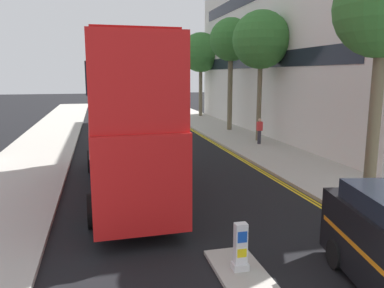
# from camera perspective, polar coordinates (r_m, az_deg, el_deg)

# --- Properties ---
(sidewalk_right) EXTENTS (4.00, 80.00, 0.14)m
(sidewalk_right) POSITION_cam_1_polar(r_m,az_deg,el_deg) (21.89, 12.25, -1.49)
(sidewalk_right) COLOR #ADA89E
(sidewalk_right) RESTS_ON ground
(sidewalk_left) EXTENTS (4.00, 80.00, 0.14)m
(sidewalk_left) POSITION_cam_1_polar(r_m,az_deg,el_deg) (20.05, -23.50, -3.21)
(sidewalk_left) COLOR #ADA89E
(sidewalk_left) RESTS_ON ground
(kerb_line_outer) EXTENTS (0.10, 56.00, 0.01)m
(kerb_line_outer) POSITION_cam_1_polar(r_m,az_deg,el_deg) (19.28, 9.20, -3.19)
(kerb_line_outer) COLOR yellow
(kerb_line_outer) RESTS_ON ground
(kerb_line_inner) EXTENTS (0.10, 56.00, 0.01)m
(kerb_line_inner) POSITION_cam_1_polar(r_m,az_deg,el_deg) (19.22, 8.76, -3.22)
(kerb_line_inner) COLOR yellow
(kerb_line_inner) RESTS_ON ground
(traffic_island) EXTENTS (1.10, 2.20, 0.10)m
(traffic_island) POSITION_cam_1_polar(r_m,az_deg,el_deg) (9.26, 7.16, -18.34)
(traffic_island) COLOR #ADA89E
(traffic_island) RESTS_ON ground
(keep_left_bollard) EXTENTS (0.36, 0.28, 1.11)m
(keep_left_bollard) POSITION_cam_1_polar(r_m,az_deg,el_deg) (9.00, 7.25, -15.23)
(keep_left_bollard) COLOR silver
(keep_left_bollard) RESTS_ON traffic_island
(double_decker_bus_away) EXTENTS (2.98, 10.86, 5.64)m
(double_decker_bus_away) POSITION_cam_1_polar(r_m,az_deg,el_deg) (14.58, -10.29, 4.48)
(double_decker_bus_away) COLOR red
(double_decker_bus_away) RESTS_ON ground
(pedestrian_far) EXTENTS (0.34, 0.22, 1.62)m
(pedestrian_far) POSITION_cam_1_polar(r_m,az_deg,el_deg) (24.39, 10.04, 1.98)
(pedestrian_far) COLOR #2D2D38
(pedestrian_far) RESTS_ON sidewalk_right
(street_tree_near) EXTENTS (3.28, 3.28, 8.60)m
(street_tree_near) POSITION_cam_1_polar(r_m,az_deg,el_deg) (30.42, 5.82, 15.08)
(street_tree_near) COLOR #6B6047
(street_tree_near) RESTS_ON sidewalk_right
(street_tree_mid) EXTENTS (4.03, 4.03, 8.57)m
(street_tree_mid) POSITION_cam_1_polar(r_m,az_deg,el_deg) (40.45, 1.31, 13.46)
(street_tree_mid) COLOR #6B6047
(street_tree_mid) RESTS_ON sidewalk_right
(street_tree_far) EXTENTS (3.68, 3.68, 8.35)m
(street_tree_far) POSITION_cam_1_polar(r_m,az_deg,el_deg) (25.54, 10.27, 14.99)
(street_tree_far) COLOR #6B6047
(street_tree_far) RESTS_ON sidewalk_right
(street_tree_distant) EXTENTS (3.06, 3.06, 7.88)m
(street_tree_distant) POSITION_cam_1_polar(r_m,az_deg,el_deg) (13.70, 26.73, 17.31)
(street_tree_distant) COLOR #6B6047
(street_tree_distant) RESTS_ON sidewalk_right
(townhouse_terrace_right) EXTENTS (10.08, 28.00, 14.31)m
(townhouse_terrace_right) POSITION_cam_1_polar(r_m,az_deg,el_deg) (31.94, 18.00, 14.70)
(townhouse_terrace_right) COLOR silver
(townhouse_terrace_right) RESTS_ON ground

